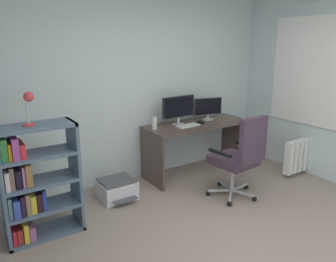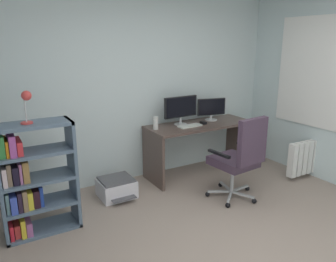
{
  "view_description": "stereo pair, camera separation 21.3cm",
  "coord_description": "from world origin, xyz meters",
  "px_view_note": "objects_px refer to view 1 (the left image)",
  "views": [
    {
      "loc": [
        -2.04,
        -1.65,
        1.88
      ],
      "look_at": [
        0.14,
        1.62,
        0.81
      ],
      "focal_mm": 35.03,
      "sensor_mm": 36.0,
      "label": 1
    },
    {
      "loc": [
        -1.86,
        -1.77,
        1.88
      ],
      "look_at": [
        0.14,
        1.62,
        0.81
      ],
      "focal_mm": 35.03,
      "sensor_mm": 36.0,
      "label": 2
    }
  ],
  "objects_px": {
    "desktop_speaker": "(154,123)",
    "desk_lamp": "(29,103)",
    "computer_mouse": "(201,122)",
    "keyboard": "(188,126)",
    "monitor_main": "(179,108)",
    "bookshelf": "(32,185)",
    "printer": "(117,189)",
    "radiator": "(303,154)",
    "desk": "(197,136)",
    "office_chair": "(240,155)",
    "monitor_secondary": "(208,107)"
  },
  "relations": [
    {
      "from": "radiator",
      "to": "monitor_secondary",
      "type": "bearing_deg",
      "value": 134.75
    },
    {
      "from": "radiator",
      "to": "bookshelf",
      "type": "bearing_deg",
      "value": 172.59
    },
    {
      "from": "computer_mouse",
      "to": "bookshelf",
      "type": "height_order",
      "value": "bookshelf"
    },
    {
      "from": "keyboard",
      "to": "monitor_secondary",
      "type": "bearing_deg",
      "value": 14.78
    },
    {
      "from": "office_chair",
      "to": "printer",
      "type": "xyz_separation_m",
      "value": [
        -1.25,
        0.84,
        -0.45
      ]
    },
    {
      "from": "desktop_speaker",
      "to": "office_chair",
      "type": "bearing_deg",
      "value": -58.97
    },
    {
      "from": "desk_lamp",
      "to": "monitor_main",
      "type": "bearing_deg",
      "value": 14.36
    },
    {
      "from": "desktop_speaker",
      "to": "radiator",
      "type": "bearing_deg",
      "value": -25.84
    },
    {
      "from": "desk",
      "to": "monitor_main",
      "type": "relative_size",
      "value": 2.96
    },
    {
      "from": "desktop_speaker",
      "to": "keyboard",
      "type": "bearing_deg",
      "value": -12.89
    },
    {
      "from": "computer_mouse",
      "to": "keyboard",
      "type": "bearing_deg",
      "value": -170.91
    },
    {
      "from": "monitor_main",
      "to": "monitor_secondary",
      "type": "xyz_separation_m",
      "value": [
        0.54,
        0.0,
        -0.05
      ]
    },
    {
      "from": "monitor_main",
      "to": "office_chair",
      "type": "distance_m",
      "value": 1.14
    },
    {
      "from": "desk",
      "to": "desktop_speaker",
      "type": "height_order",
      "value": "desktop_speaker"
    },
    {
      "from": "bookshelf",
      "to": "desk",
      "type": "bearing_deg",
      "value": 10.24
    },
    {
      "from": "desk",
      "to": "printer",
      "type": "height_order",
      "value": "desk"
    },
    {
      "from": "computer_mouse",
      "to": "desk_lamp",
      "type": "distance_m",
      "value": 2.45
    },
    {
      "from": "office_chair",
      "to": "desktop_speaker",
      "type": "bearing_deg",
      "value": 121.03
    },
    {
      "from": "monitor_main",
      "to": "radiator",
      "type": "xyz_separation_m",
      "value": [
        1.53,
        -0.99,
        -0.69
      ]
    },
    {
      "from": "monitor_main",
      "to": "desk_lamp",
      "type": "relative_size",
      "value": 1.71
    },
    {
      "from": "computer_mouse",
      "to": "bookshelf",
      "type": "xyz_separation_m",
      "value": [
        -2.4,
        -0.39,
        -0.21
      ]
    },
    {
      "from": "desk",
      "to": "radiator",
      "type": "xyz_separation_m",
      "value": [
        1.25,
        -0.9,
        -0.26
      ]
    },
    {
      "from": "printer",
      "to": "computer_mouse",
      "type": "bearing_deg",
      "value": 3.04
    },
    {
      "from": "desktop_speaker",
      "to": "desk_lamp",
      "type": "bearing_deg",
      "value": -163.59
    },
    {
      "from": "office_chair",
      "to": "monitor_main",
      "type": "bearing_deg",
      "value": 99.37
    },
    {
      "from": "printer",
      "to": "bookshelf",
      "type": "bearing_deg",
      "value": -162.56
    },
    {
      "from": "printer",
      "to": "radiator",
      "type": "height_order",
      "value": "radiator"
    },
    {
      "from": "office_chair",
      "to": "bookshelf",
      "type": "xyz_separation_m",
      "value": [
        -2.27,
        0.52,
        -0.01
      ]
    },
    {
      "from": "monitor_secondary",
      "to": "keyboard",
      "type": "bearing_deg",
      "value": -162.12
    },
    {
      "from": "desk",
      "to": "bookshelf",
      "type": "height_order",
      "value": "bookshelf"
    },
    {
      "from": "desk",
      "to": "office_chair",
      "type": "distance_m",
      "value": 0.96
    },
    {
      "from": "keyboard",
      "to": "office_chair",
      "type": "bearing_deg",
      "value": -85.35
    },
    {
      "from": "monitor_main",
      "to": "keyboard",
      "type": "bearing_deg",
      "value": -71.82
    },
    {
      "from": "desk",
      "to": "bookshelf",
      "type": "relative_size",
      "value": 1.38
    },
    {
      "from": "bookshelf",
      "to": "printer",
      "type": "height_order",
      "value": "bookshelf"
    },
    {
      "from": "computer_mouse",
      "to": "bookshelf",
      "type": "relative_size",
      "value": 0.09
    },
    {
      "from": "computer_mouse",
      "to": "printer",
      "type": "relative_size",
      "value": 0.21
    },
    {
      "from": "desk_lamp",
      "to": "printer",
      "type": "height_order",
      "value": "desk_lamp"
    },
    {
      "from": "monitor_secondary",
      "to": "radiator",
      "type": "relative_size",
      "value": 0.59
    },
    {
      "from": "monitor_secondary",
      "to": "radiator",
      "type": "distance_m",
      "value": 1.54
    },
    {
      "from": "monitor_secondary",
      "to": "keyboard",
      "type": "xyz_separation_m",
      "value": [
        -0.49,
        -0.16,
        -0.18
      ]
    },
    {
      "from": "keyboard",
      "to": "desktop_speaker",
      "type": "relative_size",
      "value": 2.0
    },
    {
      "from": "printer",
      "to": "radiator",
      "type": "distance_m",
      "value": 2.73
    },
    {
      "from": "desk",
      "to": "monitor_main",
      "type": "distance_m",
      "value": 0.52
    },
    {
      "from": "monitor_secondary",
      "to": "keyboard",
      "type": "height_order",
      "value": "monitor_secondary"
    },
    {
      "from": "keyboard",
      "to": "bookshelf",
      "type": "height_order",
      "value": "bookshelf"
    },
    {
      "from": "desktop_speaker",
      "to": "monitor_main",
      "type": "bearing_deg",
      "value": 6.34
    },
    {
      "from": "printer",
      "to": "radiator",
      "type": "bearing_deg",
      "value": -16.92
    },
    {
      "from": "monitor_secondary",
      "to": "office_chair",
      "type": "xyz_separation_m",
      "value": [
        -0.37,
        -1.05,
        -0.37
      ]
    },
    {
      "from": "monitor_secondary",
      "to": "office_chair",
      "type": "bearing_deg",
      "value": -109.34
    }
  ]
}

